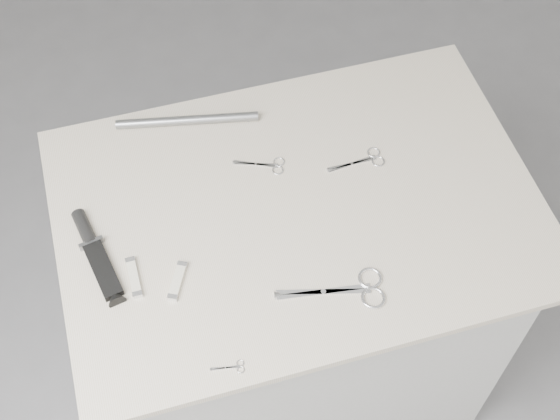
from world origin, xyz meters
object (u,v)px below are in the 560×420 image
object	(u,v)px
embroidery_scissors_a	(366,160)
pocket_knife_a	(177,281)
plinth	(295,309)
embroidery_scissors_b	(268,165)
tiny_scissors	(232,367)
metal_rail	(187,120)
large_shears	(354,289)
sheathed_knife	(94,250)
pocket_knife_b	(134,277)

from	to	relation	value
embroidery_scissors_a	pocket_knife_a	xyz separation A→B (m)	(-0.45, -0.18, 0.00)
plinth	embroidery_scissors_b	size ratio (longest dim) A/B	8.20
tiny_scissors	metal_rail	distance (m)	0.59
plinth	pocket_knife_a	size ratio (longest dim) A/B	10.90
large_shears	sheathed_knife	bearing A→B (deg)	165.98
plinth	tiny_scissors	distance (m)	0.60
embroidery_scissors_a	metal_rail	distance (m)	0.41
plinth	large_shears	xyz separation A→B (m)	(0.05, -0.22, 0.47)
large_shears	embroidery_scissors_a	xyz separation A→B (m)	(0.13, 0.29, -0.00)
sheathed_knife	pocket_knife_b	world-z (taller)	sheathed_knife
large_shears	embroidery_scissors_b	bearing A→B (deg)	114.60
metal_rail	plinth	bearing A→B (deg)	-58.59
plinth	tiny_scissors	bearing A→B (deg)	-125.37
large_shears	pocket_knife_b	bearing A→B (deg)	172.06
plinth	embroidery_scissors_b	world-z (taller)	embroidery_scissors_b
embroidery_scissors_a	tiny_scissors	distance (m)	0.55
embroidery_scissors_b	pocket_knife_b	xyz separation A→B (m)	(-0.33, -0.20, 0.00)
tiny_scissors	embroidery_scissors_a	bearing A→B (deg)	54.32
embroidery_scissors_a	tiny_scissors	bearing A→B (deg)	-138.67
large_shears	pocket_knife_a	xyz separation A→B (m)	(-0.32, 0.11, 0.00)
tiny_scissors	sheathed_knife	size ratio (longest dim) A/B	0.29
tiny_scissors	metal_rail	bearing A→B (deg)	95.70
tiny_scissors	metal_rail	xyz separation A→B (m)	(0.05, 0.59, 0.01)
embroidery_scissors_a	pocket_knife_a	world-z (taller)	pocket_knife_a
embroidery_scissors_b	metal_rail	world-z (taller)	metal_rail
large_shears	embroidery_scissors_a	bearing A→B (deg)	77.87
tiny_scissors	pocket_knife_b	xyz separation A→B (m)	(-0.14, 0.23, 0.00)
plinth	pocket_knife_b	size ratio (longest dim) A/B	10.08
plinth	large_shears	world-z (taller)	large_shears
pocket_knife_a	large_shears	bearing A→B (deg)	-82.14
large_shears	tiny_scissors	distance (m)	0.28
embroidery_scissors_b	tiny_scissors	distance (m)	0.47
tiny_scissors	sheathed_knife	bearing A→B (deg)	133.20
large_shears	pocket_knife_a	distance (m)	0.34
plinth	embroidery_scissors_a	size ratio (longest dim) A/B	7.11
embroidery_scissors_b	pocket_knife_a	size ratio (longest dim) A/B	1.33
large_shears	pocket_knife_a	size ratio (longest dim) A/B	2.58
embroidery_scissors_b	sheathed_knife	xyz separation A→B (m)	(-0.39, -0.11, 0.01)
large_shears	metal_rail	distance (m)	0.55
sheathed_knife	pocket_knife_b	xyz separation A→B (m)	(0.06, -0.08, -0.00)
tiny_scissors	pocket_knife_b	size ratio (longest dim) A/B	0.71
embroidery_scissors_a	large_shears	bearing A→B (deg)	-116.42
pocket_knife_b	metal_rail	world-z (taller)	metal_rail
embroidery_scissors_b	pocket_knife_a	bearing A→B (deg)	-115.24
sheathed_knife	pocket_knife_a	xyz separation A→B (m)	(0.14, -0.11, -0.00)
embroidery_scissors_a	tiny_scissors	size ratio (longest dim) A/B	2.01
plinth	embroidery_scissors_a	xyz separation A→B (m)	(0.17, 0.07, 0.47)
large_shears	tiny_scissors	size ratio (longest dim) A/B	3.38
sheathed_knife	pocket_knife_a	distance (m)	0.18
plinth	sheathed_knife	world-z (taller)	sheathed_knife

